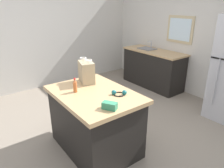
# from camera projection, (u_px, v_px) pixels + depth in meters

# --- Properties ---
(ground) EXTENTS (6.48, 6.48, 0.00)m
(ground) POSITION_uv_depth(u_px,v_px,m) (109.00, 133.00, 3.41)
(ground) COLOR gray
(back_wall) EXTENTS (5.40, 0.13, 2.62)m
(back_wall) POSITION_uv_depth(u_px,v_px,m) (205.00, 38.00, 4.34)
(back_wall) COLOR silver
(back_wall) RESTS_ON ground
(left_wall) EXTENTS (0.10, 4.99, 2.62)m
(left_wall) POSITION_uv_depth(u_px,v_px,m) (42.00, 33.00, 4.95)
(left_wall) COLOR silver
(left_wall) RESTS_ON ground
(kitchen_island) EXTENTS (1.28, 0.92, 0.88)m
(kitchen_island) POSITION_uv_depth(u_px,v_px,m) (95.00, 121.00, 2.93)
(kitchen_island) COLOR black
(kitchen_island) RESTS_ON ground
(sink_counter) EXTENTS (1.60, 0.62, 1.09)m
(sink_counter) POSITION_uv_depth(u_px,v_px,m) (153.00, 68.00, 5.22)
(sink_counter) COLOR black
(sink_counter) RESTS_ON ground
(shopping_bag) EXTENTS (0.34, 0.26, 0.36)m
(shopping_bag) POSITION_uv_depth(u_px,v_px,m) (86.00, 72.00, 3.07)
(shopping_bag) COLOR tan
(shopping_bag) RESTS_ON kitchen_island
(small_box) EXTENTS (0.19, 0.16, 0.08)m
(small_box) POSITION_uv_depth(u_px,v_px,m) (110.00, 106.00, 2.32)
(small_box) COLOR #388E66
(small_box) RESTS_ON kitchen_island
(bottle) EXTENTS (0.05, 0.05, 0.20)m
(bottle) POSITION_uv_depth(u_px,v_px,m) (75.00, 86.00, 2.75)
(bottle) COLOR #C66633
(bottle) RESTS_ON kitchen_island
(ear_defenders) EXTENTS (0.21, 0.21, 0.06)m
(ear_defenders) POSITION_uv_depth(u_px,v_px,m) (119.00, 93.00, 2.69)
(ear_defenders) COLOR black
(ear_defenders) RESTS_ON kitchen_island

